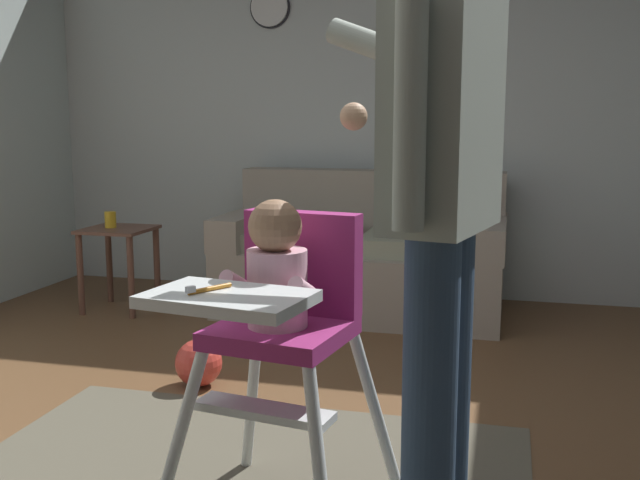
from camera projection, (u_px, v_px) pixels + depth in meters
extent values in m
cube|color=silver|center=(353.00, 106.00, 5.04)|extent=(5.08, 0.06, 2.54)
cube|color=gray|center=(361.00, 281.00, 4.61)|extent=(1.70, 0.84, 0.40)
cube|color=gray|center=(372.00, 205.00, 4.86)|extent=(1.70, 0.22, 0.46)
cube|color=gray|center=(245.00, 228.00, 4.75)|extent=(0.20, 0.84, 0.20)
cube|color=gray|center=(488.00, 237.00, 4.38)|extent=(0.20, 0.84, 0.20)
cube|color=gray|center=(304.00, 239.00, 4.61)|extent=(0.64, 0.60, 0.11)
cube|color=gray|center=(418.00, 244.00, 4.44)|extent=(0.64, 0.60, 0.11)
cube|color=#B24238|center=(455.00, 215.00, 4.61)|extent=(0.34, 0.11, 0.34)
cylinder|color=white|center=(176.00, 450.00, 2.08)|extent=(0.19, 0.15, 0.57)
cylinder|color=white|center=(252.00, 397.00, 2.47)|extent=(0.15, 0.19, 0.57)
cylinder|color=white|center=(378.00, 418.00, 2.30)|extent=(0.19, 0.15, 0.57)
cube|color=#9C2A6F|center=(281.00, 333.00, 2.14)|extent=(0.41, 0.41, 0.05)
cube|color=#9C2A6F|center=(303.00, 262.00, 2.25)|extent=(0.37, 0.13, 0.31)
cube|color=white|center=(228.00, 299.00, 1.85)|extent=(0.44, 0.32, 0.03)
cube|color=white|center=(264.00, 411.00, 2.07)|extent=(0.41, 0.16, 0.02)
cylinder|color=#E4A9BD|center=(277.00, 288.00, 2.10)|extent=(0.20, 0.20, 0.22)
sphere|color=#997051|center=(275.00, 226.00, 2.06)|extent=(0.15, 0.15, 0.15)
cylinder|color=#E4A9BD|center=(238.00, 284.00, 2.10)|extent=(0.07, 0.15, 0.10)
cylinder|color=#E4A9BD|center=(305.00, 291.00, 2.02)|extent=(0.07, 0.15, 0.10)
cylinder|color=#C67A23|center=(210.00, 289.00, 1.87)|extent=(0.08, 0.12, 0.01)
cube|color=white|center=(190.00, 289.00, 1.83)|extent=(0.02, 0.03, 0.02)
cylinder|color=#304663|center=(444.00, 395.00, 2.00)|extent=(0.14, 0.14, 0.92)
cylinder|color=#304663|center=(429.00, 411.00, 1.90)|extent=(0.14, 0.14, 0.92)
cube|color=#96A296|center=(444.00, 112.00, 1.83)|extent=(0.28, 0.43, 0.58)
cylinder|color=#96A296|center=(407.00, 57.00, 2.04)|extent=(0.48, 0.18, 0.23)
sphere|color=tan|center=(354.00, 116.00, 2.13)|extent=(0.08, 0.08, 0.08)
cylinder|color=#96A296|center=(410.00, 111.00, 1.62)|extent=(0.07, 0.07, 0.52)
sphere|color=#D13D33|center=(199.00, 363.00, 3.35)|extent=(0.21, 0.21, 0.21)
cube|color=brown|center=(118.00, 229.00, 4.63)|extent=(0.40, 0.40, 0.02)
cylinder|color=brown|center=(80.00, 275.00, 4.55)|extent=(0.04, 0.04, 0.50)
cylinder|color=brown|center=(131.00, 278.00, 4.47)|extent=(0.04, 0.04, 0.50)
cylinder|color=brown|center=(109.00, 264.00, 4.87)|extent=(0.04, 0.04, 0.50)
cylinder|color=brown|center=(157.00, 267.00, 4.79)|extent=(0.04, 0.04, 0.50)
cylinder|color=gold|center=(110.00, 220.00, 4.63)|extent=(0.07, 0.07, 0.10)
cylinder|color=white|center=(270.00, 7.00, 5.02)|extent=(0.26, 0.03, 0.26)
cylinder|color=black|center=(270.00, 7.00, 5.04)|extent=(0.28, 0.02, 0.28)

